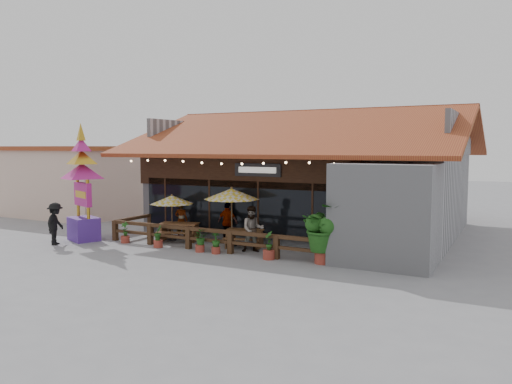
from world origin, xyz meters
The scene contains 19 objects.
ground centered at (0.00, 0.00, 0.00)m, with size 100.00×100.00×0.00m, color gray.
restaurant_building centered at (0.26, 6.61, 2.21)m, with size 15.50×14.73×6.09m.
patio_railing centered at (-2.25, -0.27, 0.61)m, with size 10.00×2.60×0.92m.
neighbor_building centered at (-15.00, 6.00, 2.14)m, with size 8.40×8.40×4.22m.
umbrella_left centered at (-4.24, 0.69, 1.83)m, with size 1.99×1.99×2.09m.
umbrella_right centered at (-1.27, 0.90, 2.20)m, with size 2.99×2.99×2.52m.
picnic_table_left centered at (-3.88, 0.74, 0.55)m, with size 2.04×1.89×0.81m.
picnic_table_right centered at (-0.64, 0.89, 0.50)m, with size 1.81×1.65×0.74m.
thai_sign_tower centered at (-7.76, -1.14, 2.98)m, with size 2.72×2.72×5.63m.
tropical_plant centered at (3.28, -0.36, 1.27)m, with size 2.07×1.99×2.21m.
diner_a centered at (-4.21, 1.35, 0.83)m, with size 0.61×0.40×1.67m, color #3B2212.
diner_b centered at (0.13, 0.18, 0.92)m, with size 0.90×0.70×1.84m, color #3B2212.
diner_c centered at (-1.89, 1.60, 0.88)m, with size 1.03×0.43×1.75m, color #3B2212.
pedestrian centered at (-8.05, -2.43, 0.91)m, with size 1.17×0.67×1.81m, color black.
planter_a centered at (-5.72, -0.72, 0.39)m, with size 0.38×0.38×0.93m.
planter_b centered at (-3.81, -0.84, 0.42)m, with size 0.38×0.40×0.93m.
planter_c centered at (-1.75, -0.78, 0.50)m, with size 0.62×0.56×0.89m.
planter_d centered at (-1.00, -0.77, 0.41)m, with size 0.43×0.43×0.85m.
planter_e centered at (1.27, -0.67, 0.45)m, with size 0.45×0.46×1.08m.
Camera 1 is at (9.38, -17.07, 4.17)m, focal length 35.00 mm.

